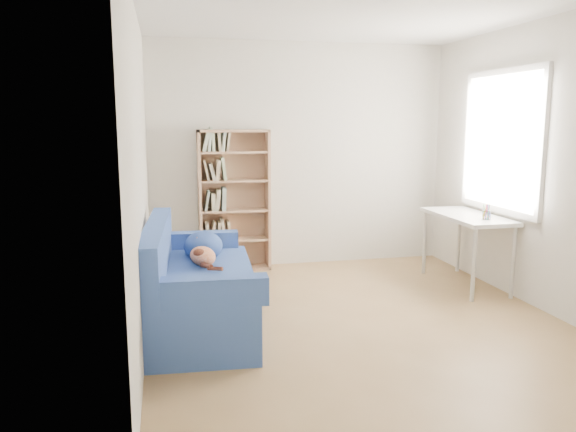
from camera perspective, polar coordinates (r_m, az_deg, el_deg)
The scene contains 6 objects.
ground at distance 5.00m, azimuth 6.67°, elevation -10.32°, with size 4.00×4.00×0.00m, color olive.
room_shell at distance 4.77m, azimuth 8.06°, elevation 8.75°, with size 3.54×4.04×2.62m.
sofa at distance 4.78m, azimuth -9.40°, elevation -7.13°, with size 0.96×1.84×0.88m.
bookshelf at distance 6.41m, azimuth -5.47°, elevation 1.00°, with size 0.80×0.25×1.61m.
desk at distance 6.08m, azimuth 17.73°, elevation -0.61°, with size 0.52×1.13×0.75m.
pen_cup at distance 5.82m, azimuth 19.52°, elevation 0.23°, with size 0.08×0.08×0.15m.
Camera 1 is at (-1.57, -4.43, 1.70)m, focal length 35.00 mm.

